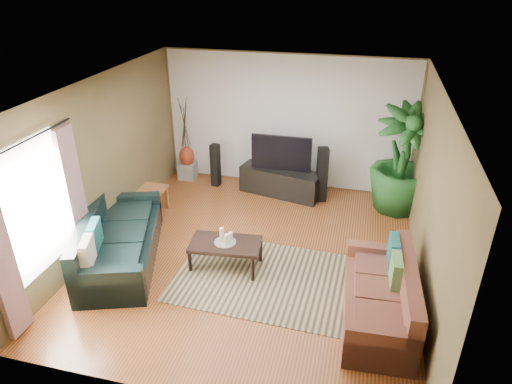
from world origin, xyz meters
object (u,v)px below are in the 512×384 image
(coffee_table, at_px, (226,254))
(tv_stand, at_px, (280,182))
(sofa_left, at_px, (120,236))
(sofa_right, at_px, (379,293))
(speaker_left, at_px, (215,165))
(side_table, at_px, (153,200))
(television, at_px, (281,153))
(pedestal, at_px, (188,171))
(vase, at_px, (187,156))
(speaker_right, at_px, (322,175))
(potted_plant, at_px, (402,160))

(coffee_table, distance_m, tv_stand, 2.62)
(sofa_left, distance_m, sofa_right, 3.92)
(sofa_right, xyz_separation_m, speaker_left, (-3.32, 3.32, 0.03))
(sofa_right, height_order, side_table, sofa_right)
(sofa_right, height_order, television, television)
(sofa_left, bearing_deg, pedestal, -16.70)
(vase, bearing_deg, speaker_right, -6.33)
(pedestal, height_order, side_table, side_table)
(speaker_left, bearing_deg, television, 4.65)
(sofa_right, distance_m, potted_plant, 3.23)
(sofa_right, xyz_separation_m, coffee_table, (-2.27, 0.63, -0.21))
(vase, bearing_deg, speaker_left, -14.28)
(sofa_left, height_order, pedestal, sofa_left)
(tv_stand, bearing_deg, pedestal, -174.90)
(sofa_right, bearing_deg, speaker_right, -163.42)
(television, distance_m, side_table, 2.60)
(speaker_right, xyz_separation_m, side_table, (-2.98, -1.24, -0.30))
(television, relative_size, speaker_right, 1.08)
(sofa_right, bearing_deg, television, -151.94)
(potted_plant, bearing_deg, speaker_right, 179.34)
(sofa_left, height_order, television, television)
(speaker_left, bearing_deg, potted_plant, 5.16)
(television, bearing_deg, coffee_table, -97.38)
(sofa_right, height_order, speaker_right, speaker_right)
(coffee_table, relative_size, side_table, 2.15)
(sofa_left, bearing_deg, speaker_right, -64.30)
(speaker_right, bearing_deg, coffee_table, -130.09)
(speaker_left, distance_m, pedestal, 0.78)
(sofa_left, xyz_separation_m, speaker_right, (2.79, 2.76, 0.12))
(coffee_table, bearing_deg, sofa_left, -177.96)
(speaker_right, distance_m, potted_plant, 1.50)
(potted_plant, bearing_deg, coffee_table, -135.65)
(tv_stand, bearing_deg, sofa_left, -112.49)
(coffee_table, bearing_deg, tv_stand, 77.09)
(tv_stand, xyz_separation_m, television, (0.00, 0.02, 0.62))
(sofa_right, xyz_separation_m, television, (-1.93, 3.25, 0.46))
(sofa_right, bearing_deg, speaker_left, -137.66)
(sofa_right, height_order, tv_stand, sofa_right)
(side_table, bearing_deg, sofa_left, -83.06)
(television, distance_m, speaker_right, 0.89)
(speaker_left, relative_size, pedestal, 2.62)
(potted_plant, bearing_deg, pedestal, 175.53)
(speaker_left, relative_size, potted_plant, 0.45)
(tv_stand, height_order, speaker_right, speaker_right)
(coffee_table, distance_m, television, 2.72)
(speaker_right, bearing_deg, tv_stand, 160.87)
(sofa_left, relative_size, side_table, 4.75)
(sofa_right, bearing_deg, tv_stand, -151.79)
(sofa_left, distance_m, speaker_right, 3.93)
(sofa_right, relative_size, coffee_table, 1.76)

